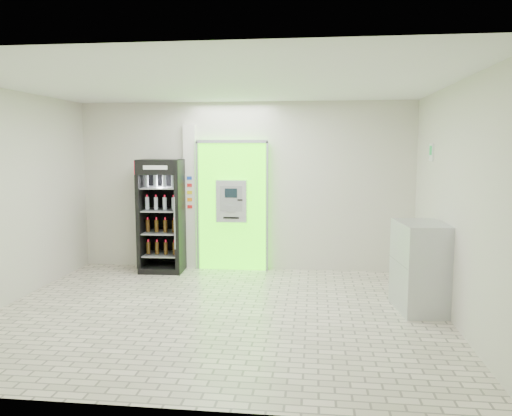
# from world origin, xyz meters

# --- Properties ---
(ground) EXTENTS (6.00, 6.00, 0.00)m
(ground) POSITION_xyz_m (0.00, 0.00, 0.00)
(ground) COLOR beige
(ground) RESTS_ON ground
(room_shell) EXTENTS (6.00, 6.00, 6.00)m
(room_shell) POSITION_xyz_m (0.00, 0.00, 1.84)
(room_shell) COLOR beige
(room_shell) RESTS_ON ground
(atm_assembly) EXTENTS (1.30, 0.24, 2.33)m
(atm_assembly) POSITION_xyz_m (-0.20, 2.41, 1.17)
(atm_assembly) COLOR #40FA09
(atm_assembly) RESTS_ON ground
(pillar) EXTENTS (0.22, 0.11, 2.60)m
(pillar) POSITION_xyz_m (-0.98, 2.45, 1.30)
(pillar) COLOR silver
(pillar) RESTS_ON ground
(beverage_cooler) EXTENTS (0.77, 0.72, 1.99)m
(beverage_cooler) POSITION_xyz_m (-1.42, 2.17, 0.95)
(beverage_cooler) COLOR black
(beverage_cooler) RESTS_ON ground
(steel_cabinet) EXTENTS (0.71, 0.96, 1.20)m
(steel_cabinet) POSITION_xyz_m (2.69, 0.41, 0.60)
(steel_cabinet) COLOR #B6B8BE
(steel_cabinet) RESTS_ON ground
(exit_sign) EXTENTS (0.02, 0.22, 0.26)m
(exit_sign) POSITION_xyz_m (2.99, 1.40, 2.12)
(exit_sign) COLOR white
(exit_sign) RESTS_ON room_shell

